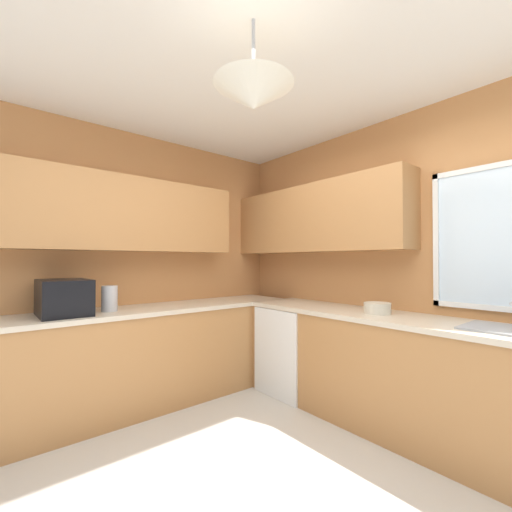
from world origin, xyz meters
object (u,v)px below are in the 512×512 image
at_px(dishwasher, 295,349).
at_px(microwave, 64,297).
at_px(bowl, 377,308).
at_px(kettle, 109,299).

height_order(dishwasher, microwave, microwave).
height_order(microwave, bowl, microwave).
bearing_deg(microwave, dishwasher, 71.87).
xyz_separation_m(kettle, bowl, (1.56, 1.70, -0.07)).
distance_m(microwave, kettle, 0.35).
relative_size(dishwasher, bowl, 3.96).
distance_m(dishwasher, microwave, 2.21).
bearing_deg(dishwasher, kettle, -110.98).
relative_size(dishwasher, microwave, 1.81).
bearing_deg(microwave, kettle, 86.70).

